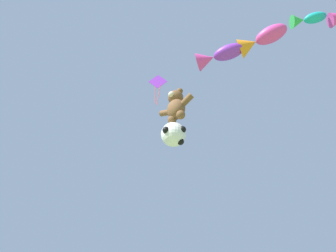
# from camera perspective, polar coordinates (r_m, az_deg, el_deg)

# --- Properties ---
(teddy_bear_kite) EXTENTS (1.71, 0.75, 1.73)m
(teddy_bear_kite) POSITION_cam_1_polar(r_m,az_deg,el_deg) (9.25, 2.00, 5.24)
(teddy_bear_kite) COLOR brown
(soccer_ball_kite) EXTENTS (1.07, 1.07, 0.99)m
(soccer_ball_kite) POSITION_cam_1_polar(r_m,az_deg,el_deg) (8.73, 1.43, -2.14)
(soccer_ball_kite) COLOR white
(fish_kite_violet) EXTENTS (2.37, 1.48, 0.91)m
(fish_kite_violet) POSITION_cam_1_polar(r_m,az_deg,el_deg) (11.40, 12.35, 16.96)
(fish_kite_violet) COLOR purple
(fish_kite_magenta) EXTENTS (2.21, 1.22, 0.96)m
(fish_kite_magenta) POSITION_cam_1_polar(r_m,az_deg,el_deg) (11.75, 22.14, 19.56)
(fish_kite_magenta) COLOR #E53F9E
(fish_kite_teal) EXTENTS (1.51, 1.15, 0.60)m
(fish_kite_teal) POSITION_cam_1_polar(r_m,az_deg,el_deg) (12.59, 31.71, 22.04)
(fish_kite_teal) COLOR #19ADB2
(diamond_kite) EXTENTS (0.97, 0.77, 3.07)m
(diamond_kite) POSITION_cam_1_polar(r_m,az_deg,el_deg) (14.47, -2.63, 10.67)
(diamond_kite) COLOR purple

